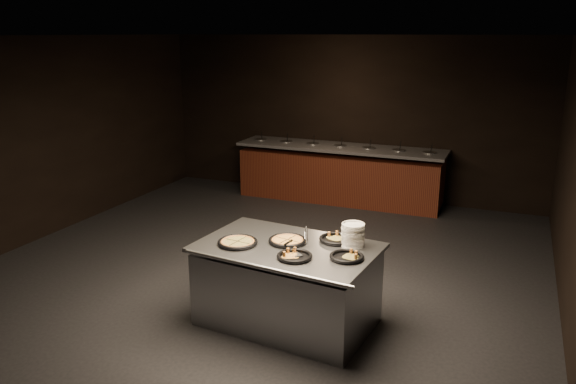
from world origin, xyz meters
name	(u,v)px	position (x,y,z in m)	size (l,w,h in m)	color
room	(250,163)	(0.00, 0.00, 1.45)	(7.02, 8.02, 2.92)	black
salad_bar	(339,177)	(0.00, 3.56, 0.44)	(3.70, 0.83, 1.18)	#5F2A16
serving_counter	(287,286)	(0.83, -0.88, 0.41)	(1.89, 1.32, 0.86)	#A8AAAF
plate_stack	(353,235)	(1.45, -0.63, 0.97)	(0.24, 0.24, 0.23)	white
pan_veggie_whole	(238,242)	(0.35, -1.03, 0.87)	(0.41, 0.41, 0.04)	black
pan_cheese_whole	(287,240)	(0.80, -0.79, 0.87)	(0.39, 0.39, 0.04)	black
pan_cheese_slices_a	(336,239)	(1.25, -0.56, 0.87)	(0.36, 0.36, 0.04)	black
pan_cheese_slices_b	(295,256)	(1.02, -1.15, 0.87)	(0.34, 0.34, 0.04)	black
pan_veggie_slices	(347,257)	(1.49, -0.97, 0.87)	(0.33, 0.33, 0.04)	black
server_left	(306,236)	(0.98, -0.73, 0.93)	(0.20, 0.31, 0.16)	#A8AAAF
server_right	(291,246)	(0.94, -1.05, 0.93)	(0.27, 0.23, 0.15)	#A8AAAF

